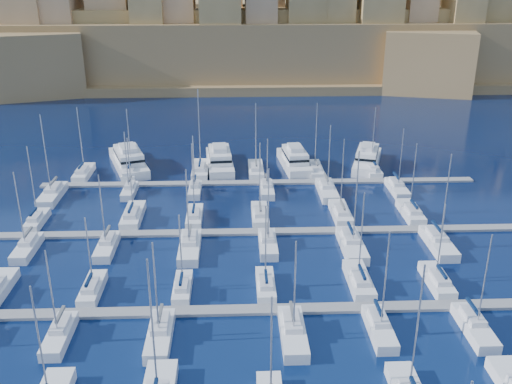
{
  "coord_description": "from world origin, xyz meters",
  "views": [
    {
      "loc": [
        -4.68,
        -71.61,
        39.7
      ],
      "look_at": [
        -1.66,
        6.0,
        8.63
      ],
      "focal_mm": 40.0,
      "sensor_mm": 36.0,
      "label": 1
    }
  ],
  "objects_px": {
    "motor_yacht_a": "(129,160)",
    "motor_yacht_b": "(220,160)",
    "motor_yacht_d": "(367,159)",
    "motor_yacht_c": "(294,160)"
  },
  "relations": [
    {
      "from": "motor_yacht_a",
      "to": "motor_yacht_b",
      "type": "bearing_deg",
      "value": -2.48
    },
    {
      "from": "motor_yacht_d",
      "to": "motor_yacht_c",
      "type": "bearing_deg",
      "value": -179.74
    },
    {
      "from": "motor_yacht_c",
      "to": "motor_yacht_d",
      "type": "xyz_separation_m",
      "value": [
        15.35,
        0.07,
        -0.0
      ]
    },
    {
      "from": "motor_yacht_b",
      "to": "motor_yacht_d",
      "type": "bearing_deg",
      "value": -0.79
    },
    {
      "from": "motor_yacht_b",
      "to": "motor_yacht_d",
      "type": "height_order",
      "value": "same"
    },
    {
      "from": "motor_yacht_b",
      "to": "motor_yacht_d",
      "type": "relative_size",
      "value": 1.03
    },
    {
      "from": "motor_yacht_a",
      "to": "motor_yacht_c",
      "type": "xyz_separation_m",
      "value": [
        34.69,
        -1.32,
        0.0
      ]
    },
    {
      "from": "motor_yacht_b",
      "to": "motor_yacht_c",
      "type": "relative_size",
      "value": 1.06
    },
    {
      "from": "motor_yacht_d",
      "to": "motor_yacht_b",
      "type": "bearing_deg",
      "value": 179.21
    },
    {
      "from": "motor_yacht_c",
      "to": "motor_yacht_d",
      "type": "bearing_deg",
      "value": 0.26
    }
  ]
}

